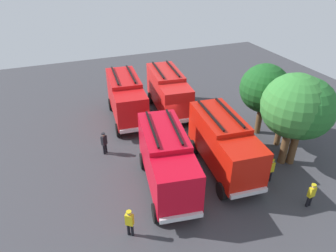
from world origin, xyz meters
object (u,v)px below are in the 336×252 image
(tree_1, at_px, (285,101))
(tree_0, at_px, (264,89))
(fire_truck_3, at_px, (224,143))
(tree_2, at_px, (294,106))
(firefighter_0, at_px, (174,135))
(firefighter_4, at_px, (311,194))
(tree_3, at_px, (303,109))
(fire_truck_2, at_px, (168,91))
(traffic_cone_0, at_px, (191,97))
(firefighter_3, at_px, (130,222))
(fire_truck_1, at_px, (167,159))
(fire_truck_0, at_px, (126,97))
(firefighter_2, at_px, (270,169))
(firefighter_1, at_px, (104,142))

(tree_1, bearing_deg, tree_0, -169.52)
(fire_truck_3, height_order, tree_2, tree_2)
(firefighter_0, distance_m, firefighter_4, 10.17)
(tree_0, relative_size, tree_3, 0.91)
(fire_truck_2, bearing_deg, traffic_cone_0, 122.56)
(firefighter_0, height_order, traffic_cone_0, firefighter_0)
(fire_truck_2, bearing_deg, fire_truck_3, 8.09)
(fire_truck_3, bearing_deg, firefighter_4, 36.50)
(fire_truck_3, height_order, firefighter_3, fire_truck_3)
(fire_truck_1, distance_m, fire_truck_3, 4.20)
(firefighter_4, relative_size, tree_2, 0.25)
(fire_truck_2, bearing_deg, tree_3, 32.79)
(fire_truck_0, bearing_deg, fire_truck_3, 29.53)
(firefighter_2, bearing_deg, fire_truck_1, 73.75)
(fire_truck_1, bearing_deg, fire_truck_2, 166.87)
(tree_3, bearing_deg, firefighter_2, -67.30)
(fire_truck_2, height_order, firefighter_1, fire_truck_2)
(fire_truck_2, distance_m, firefighter_2, 11.90)
(firefighter_3, bearing_deg, tree_1, 145.55)
(firefighter_0, bearing_deg, firefighter_1, -106.04)
(firefighter_1, bearing_deg, tree_2, -152.31)
(firefighter_1, relative_size, tree_2, 0.26)
(tree_3, bearing_deg, tree_1, 164.03)
(firefighter_0, bearing_deg, fire_truck_2, 156.74)
(fire_truck_0, relative_size, firefighter_2, 4.21)
(traffic_cone_0, bearing_deg, firefighter_1, -58.45)
(fire_truck_0, xyz_separation_m, tree_0, (6.16, 9.45, 1.79))
(fire_truck_1, bearing_deg, traffic_cone_0, 156.82)
(firefighter_0, distance_m, traffic_cone_0, 8.44)
(fire_truck_1, height_order, tree_1, tree_1)
(traffic_cone_0, bearing_deg, firefighter_2, -2.35)
(fire_truck_1, distance_m, tree_2, 8.92)
(firefighter_0, relative_size, firefighter_2, 0.97)
(traffic_cone_0, bearing_deg, tree_3, 10.34)
(firefighter_4, height_order, tree_3, tree_3)
(fire_truck_2, height_order, tree_3, tree_3)
(fire_truck_2, relative_size, tree_3, 1.15)
(firefighter_3, bearing_deg, firefighter_0, 179.75)
(tree_0, bearing_deg, fire_truck_3, -58.78)
(firefighter_3, height_order, tree_0, tree_0)
(firefighter_0, distance_m, firefighter_1, 5.25)
(firefighter_2, relative_size, traffic_cone_0, 2.54)
(fire_truck_2, relative_size, firefighter_3, 4.30)
(firefighter_2, height_order, firefighter_4, firefighter_2)
(fire_truck_1, xyz_separation_m, tree_1, (-1.44, 9.77, 1.54))
(firefighter_3, xyz_separation_m, tree_1, (-4.35, 12.96, 2.72))
(fire_truck_2, distance_m, tree_1, 10.20)
(fire_truck_0, distance_m, firefighter_2, 13.33)
(firefighter_3, height_order, traffic_cone_0, firefighter_3)
(fire_truck_3, relative_size, tree_2, 1.12)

